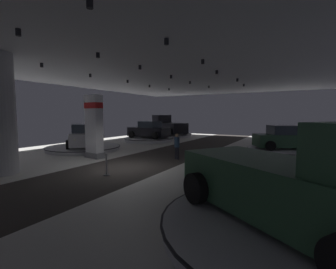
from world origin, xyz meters
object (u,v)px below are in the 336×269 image
Objects in this scene: display_car_far_left at (149,130)px; display_platform_mid_left at (84,148)px; pickup_truck_deep_left at (167,126)px; brand_sign_pylon at (94,126)px; display_platform_near_right at (284,227)px; display_platform_far_right at (284,150)px; display_platform_deep_left at (169,135)px; pickup_truck_near_right at (300,185)px; display_car_far_right at (285,138)px; display_car_mid_left at (84,136)px; visitor_walking_near at (177,145)px; display_platform_far_left at (149,139)px.

display_car_far_left reaches higher than display_platform_mid_left.
pickup_truck_deep_left is 13.05m from display_platform_mid_left.
display_platform_mid_left is at bearing 149.41° from brand_sign_pylon.
display_platform_near_right reaches higher than display_platform_far_right.
pickup_truck_near_right is (14.42, -19.64, 1.05)m from display_platform_deep_left.
display_platform_deep_left is at bearing 155.04° from display_car_far_right.
pickup_truck_near_right is 16.22m from display_car_mid_left.
display_platform_deep_left is 1.00× the size of pickup_truck_deep_left.
display_car_mid_left is at bearing -154.00° from display_car_far_right.
pickup_truck_near_right is 13.55m from display_platform_far_right.
display_car_far_right is at bearing 93.62° from display_platform_near_right.
display_platform_near_right is 13.32m from display_car_far_right.
display_platform_deep_left is 3.57× the size of visitor_walking_near.
pickup_truck_deep_left is 5.74m from display_car_far_left.
display_platform_mid_left is 1.22× the size of display_car_far_right.
pickup_truck_near_right is 13.49m from display_car_far_right.
pickup_truck_near_right is at bearing -46.06° from display_car_far_left.
display_car_far_left reaches higher than display_platform_near_right.
pickup_truck_near_right is 1.31× the size of display_car_far_left.
display_platform_far_right is 1.15× the size of display_car_far_right.
display_platform_mid_left is 15.15m from display_car_far_right.
brand_sign_pylon is at bearing -140.01° from display_car_far_right.
display_platform_far_right is (13.34, -6.18, -0.06)m from display_platform_deep_left.
display_platform_deep_left is at bearing 126.29° from pickup_truck_near_right.
display_platform_deep_left is 24.06m from display_platform_near_right.
brand_sign_pylon reaches higher than visitor_walking_near.
display_car_far_left is 10.08m from visitor_walking_near.
display_platform_far_right is (-1.08, 13.46, -1.12)m from pickup_truck_near_right.
brand_sign_pylon reaches higher than display_car_mid_left.
visitor_walking_near is at bearing 23.69° from brand_sign_pylon.
display_platform_far_left is at bearing 82.00° from display_platform_mid_left.
display_car_far_left is 0.94× the size of display_car_far_right.
display_car_far_left is (0.79, -5.49, 0.92)m from display_platform_deep_left.
pickup_truck_near_right is 1.23× the size of display_car_far_right.
display_platform_far_left is at bearing -82.16° from display_platform_deep_left.
display_car_far_left is 0.82× the size of display_platform_far_right.
pickup_truck_deep_left is at bearing 100.77° from display_car_far_left.
display_car_mid_left is (-0.02, 0.02, 0.89)m from display_platform_mid_left.
display_car_mid_left is at bearing -153.99° from display_platform_far_right.
display_platform_deep_left is at bearing 98.16° from display_car_far_left.
display_platform_far_left is (0.76, -5.49, -0.00)m from display_platform_deep_left.
display_platform_far_right is (12.58, -0.69, -0.06)m from display_platform_far_left.
visitor_walking_near is (8.10, 0.14, 0.75)m from display_platform_mid_left.
brand_sign_pylon is at bearing -156.31° from visitor_walking_near.
pickup_truck_near_right reaches higher than display_car_mid_left.
pickup_truck_near_right is 19.65m from display_car_far_left.
display_car_far_left is at bearing -81.84° from display_platform_deep_left.
brand_sign_pylon is 0.71× the size of display_platform_mid_left.
display_platform_mid_left is (-3.31, 1.96, -1.89)m from brand_sign_pylon.
pickup_truck_deep_left is 24.37m from display_platform_near_right.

